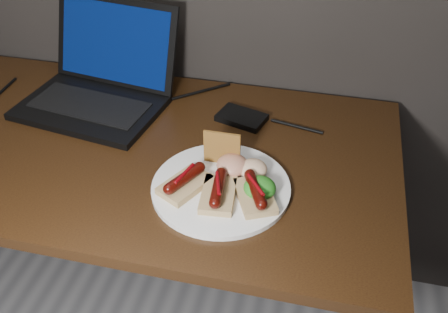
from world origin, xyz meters
The scene contains 12 objects.
desk centered at (0.00, 1.38, 0.66)m, with size 1.40×0.70×0.75m.
laptop centered at (-0.11, 1.56, 0.80)m, with size 0.41×0.38×0.25m.
hard_drive centered at (0.29, 1.55, 0.76)m, with size 0.12×0.08×0.02m, color black.
desk_cables centered at (-0.02, 1.54, 0.75)m, with size 0.92×0.34×0.01m.
plate centered at (0.30, 1.27, 0.76)m, with size 0.31×0.31×0.01m, color silver.
bread_sausage_left centered at (0.23, 1.24, 0.78)m, with size 0.12×0.13×0.04m.
bread_sausage_center centered at (0.31, 1.23, 0.78)m, with size 0.08×0.12×0.04m.
bread_sausage_right centered at (0.38, 1.24, 0.78)m, with size 0.11×0.13×0.04m.
crispbread centered at (0.29, 1.35, 0.80)m, with size 0.09×0.01×0.09m, color #AF7430.
salad_greens centered at (0.39, 1.26, 0.78)m, with size 0.07×0.07×0.04m, color #125E13.
salsa_mound centered at (0.32, 1.32, 0.78)m, with size 0.07×0.07×0.04m, color #A11011.
coleslaw_mound centered at (0.36, 1.32, 0.78)m, with size 0.06×0.06×0.04m, color silver.
Camera 1 is at (0.50, 0.47, 1.49)m, focal length 40.00 mm.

